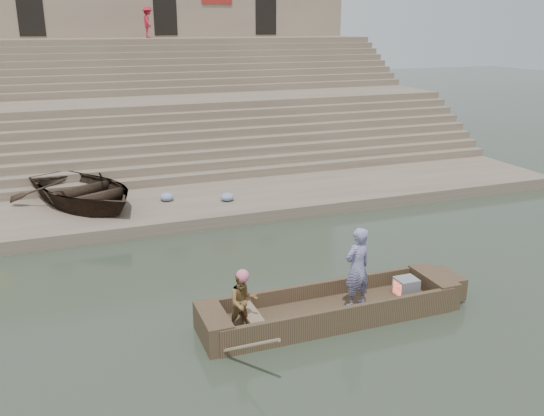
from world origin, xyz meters
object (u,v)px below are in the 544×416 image
rowing_man (243,302)px  beached_rowboat (83,190)px  pedestrian (148,22)px  television (406,287)px  standing_man (357,268)px  main_rowboat (331,314)px

rowing_man → beached_rowboat: 9.29m
rowing_man → pedestrian: size_ratio=0.74×
rowing_man → pedestrian: bearing=85.9°
television → beached_rowboat: bearing=125.2°
standing_man → beached_rowboat: size_ratio=0.37×
standing_man → pedestrian: 23.49m
television → main_rowboat: bearing=180.0°
television → beached_rowboat: 10.79m
standing_man → main_rowboat: bearing=-19.4°
main_rowboat → standing_man: bearing=-6.0°
main_rowboat → beached_rowboat: 9.88m
standing_man → beached_rowboat: 10.16m
main_rowboat → beached_rowboat: bearing=116.5°
rowing_man → television: (3.80, 0.16, -0.40)m
television → standing_man: bearing=-177.4°
standing_man → beached_rowboat: (-4.95, 8.87, -0.20)m
beached_rowboat → standing_man: bearing=-86.5°
standing_man → television: bearing=169.1°
main_rowboat → standing_man: 1.14m
rowing_man → beached_rowboat: bearing=106.5°
standing_man → television: standing_man is taller
rowing_man → television: 3.83m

